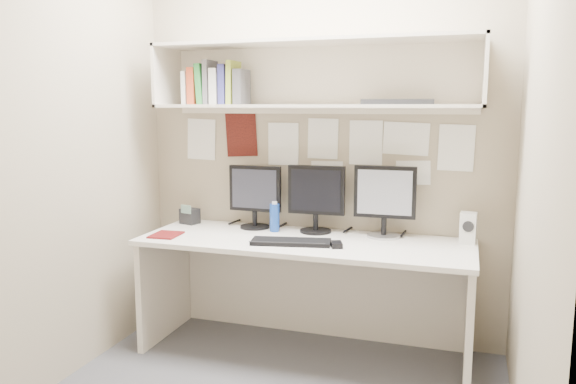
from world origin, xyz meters
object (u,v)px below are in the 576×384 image
(monitor_left, at_px, (255,194))
(maroon_notebook, at_px, (166,235))
(monitor_right, at_px, (385,198))
(speaker, at_px, (468,228))
(monitor_center, at_px, (316,196))
(desk, at_px, (304,297))
(keyboard, at_px, (291,242))
(desk_phone, at_px, (190,216))

(monitor_left, xyz_separation_m, maroon_notebook, (-0.44, -0.39, -0.22))
(monitor_right, height_order, speaker, monitor_right)
(monitor_left, relative_size, maroon_notebook, 2.05)
(monitor_center, distance_m, speaker, 0.94)
(desk, relative_size, monitor_right, 4.56)
(keyboard, distance_m, maroon_notebook, 0.81)
(desk, xyz_separation_m, speaker, (0.94, 0.20, 0.46))
(speaker, xyz_separation_m, desk_phone, (-1.82, -0.01, -0.04))
(monitor_right, height_order, keyboard, monitor_right)
(keyboard, bearing_deg, monitor_right, 24.69)
(monitor_right, distance_m, keyboard, 0.65)
(desk, height_order, desk_phone, desk_phone)
(maroon_notebook, bearing_deg, desk_phone, 90.92)
(keyboard, relative_size, speaker, 2.53)
(speaker, bearing_deg, keyboard, -157.13)
(desk_phone, bearing_deg, monitor_center, 16.33)
(desk_phone, bearing_deg, maroon_notebook, -70.51)
(monitor_center, height_order, desk_phone, monitor_center)
(monitor_left, xyz_separation_m, desk_phone, (-0.47, -0.02, -0.17))
(monitor_left, bearing_deg, maroon_notebook, -137.77)
(keyboard, height_order, desk_phone, desk_phone)
(monitor_left, height_order, monitor_center, monitor_center)
(monitor_center, height_order, keyboard, monitor_center)
(desk, xyz_separation_m, monitor_left, (-0.41, 0.22, 0.59))
(desk, distance_m, desk_phone, 0.99)
(maroon_notebook, bearing_deg, desk, 7.90)
(monitor_right, bearing_deg, keyboard, -146.05)
(monitor_center, relative_size, maroon_notebook, 2.12)
(monitor_right, bearing_deg, monitor_left, 178.54)
(monitor_left, height_order, monitor_right, monitor_right)
(keyboard, distance_m, desk_phone, 0.90)
(monitor_center, distance_m, keyboard, 0.42)
(maroon_notebook, distance_m, desk_phone, 0.38)
(speaker, xyz_separation_m, maroon_notebook, (-1.79, -0.38, -0.09))
(desk_phone, bearing_deg, monitor_right, 15.89)
(desk, height_order, monitor_center, monitor_center)
(speaker, distance_m, maroon_notebook, 1.83)
(monitor_right, xyz_separation_m, desk_phone, (-1.33, -0.02, -0.19))
(desk, xyz_separation_m, monitor_center, (0.01, 0.22, 0.60))
(monitor_center, bearing_deg, maroon_notebook, -156.85)
(maroon_notebook, bearing_deg, monitor_left, 37.84)
(monitor_center, xyz_separation_m, maroon_notebook, (-0.86, -0.39, -0.23))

